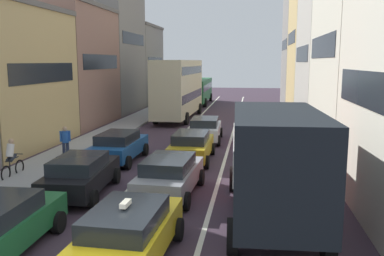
% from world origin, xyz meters
% --- Properties ---
extents(sidewalk_left, '(2.60, 64.00, 0.14)m').
position_xyz_m(sidewalk_left, '(-6.70, 20.00, 0.07)').
color(sidewalk_left, '#979797').
rests_on(sidewalk_left, ground).
extents(lane_stripe_left, '(0.16, 60.00, 0.01)m').
position_xyz_m(lane_stripe_left, '(-1.70, 20.00, 0.01)').
color(lane_stripe_left, silver).
rests_on(lane_stripe_left, ground).
extents(lane_stripe_right, '(0.16, 60.00, 0.01)m').
position_xyz_m(lane_stripe_right, '(1.70, 20.00, 0.01)').
color(lane_stripe_right, silver).
rests_on(lane_stripe_right, ground).
extents(building_row_left, '(7.20, 43.90, 13.21)m').
position_xyz_m(building_row_left, '(-12.00, 22.12, 5.28)').
color(building_row_left, gray).
rests_on(building_row_left, ground).
extents(building_row_right, '(7.20, 43.90, 13.13)m').
position_xyz_m(building_row_right, '(9.90, 23.97, 5.62)').
color(building_row_right, gray).
rests_on(building_row_right, ground).
extents(removalist_box_truck, '(2.97, 7.79, 3.58)m').
position_xyz_m(removalist_box_truck, '(3.70, 4.04, 1.97)').
color(removalist_box_truck, '#A51E1E').
rests_on(removalist_box_truck, ground).
extents(taxi_centre_lane_front, '(2.18, 4.36, 1.66)m').
position_xyz_m(taxi_centre_lane_front, '(0.09, 0.80, 0.80)').
color(taxi_centre_lane_front, yellow).
rests_on(taxi_centre_lane_front, ground).
extents(sedan_centre_lane_second, '(2.22, 4.38, 1.49)m').
position_xyz_m(sedan_centre_lane_second, '(0.05, 6.07, 0.80)').
color(sedan_centre_lane_second, gray).
rests_on(sedan_centre_lane_second, ground).
extents(wagon_left_lane_second, '(2.28, 4.40, 1.49)m').
position_xyz_m(wagon_left_lane_second, '(-3.27, 5.70, 0.80)').
color(wagon_left_lane_second, black).
rests_on(wagon_left_lane_second, ground).
extents(hatchback_centre_lane_third, '(2.06, 4.30, 1.49)m').
position_xyz_m(hatchback_centre_lane_third, '(0.05, 11.46, 0.80)').
color(hatchback_centre_lane_third, '#B29319').
rests_on(hatchback_centre_lane_third, ground).
extents(sedan_left_lane_third, '(2.13, 4.33, 1.49)m').
position_xyz_m(sedan_left_lane_third, '(-3.52, 10.87, 0.80)').
color(sedan_left_lane_third, '#194C8C').
rests_on(sedan_left_lane_third, ground).
extents(coupe_centre_lane_fourth, '(2.17, 4.36, 1.49)m').
position_xyz_m(coupe_centre_lane_fourth, '(0.12, 16.73, 0.80)').
color(coupe_centre_lane_fourth, silver).
rests_on(coupe_centre_lane_fourth, ground).
extents(sedan_right_lane_behind_truck, '(2.09, 4.31, 1.49)m').
position_xyz_m(sedan_right_lane_behind_truck, '(3.45, 11.28, 0.80)').
color(sedan_right_lane_behind_truck, beige).
rests_on(sedan_right_lane_behind_truck, ground).
extents(wagon_right_lane_far, '(2.14, 4.34, 1.49)m').
position_xyz_m(wagon_right_lane_far, '(3.32, 16.20, 0.80)').
color(wagon_right_lane_far, '#A51E1E').
rests_on(wagon_right_lane_far, ground).
extents(bus_mid_queue_primary, '(2.96, 10.55, 5.06)m').
position_xyz_m(bus_mid_queue_primary, '(-3.31, 26.38, 2.83)').
color(bus_mid_queue_primary, '#BFB793').
rests_on(bus_mid_queue_primary, ground).
extents(bus_far_queue_secondary, '(2.91, 10.54, 2.90)m').
position_xyz_m(bus_far_queue_secondary, '(-3.42, 39.09, 1.76)').
color(bus_far_queue_secondary, '#1E6033').
rests_on(bus_far_queue_secondary, ground).
extents(cyclist_on_sidewalk, '(0.50, 1.73, 1.72)m').
position_xyz_m(cyclist_on_sidewalk, '(-7.07, 7.29, 0.85)').
color(cyclist_on_sidewalk, black).
rests_on(cyclist_on_sidewalk, ground).
extents(pedestrian_mid_sidewalk, '(0.50, 0.34, 1.66)m').
position_xyz_m(pedestrian_mid_sidewalk, '(-6.49, 11.16, 0.95)').
color(pedestrian_mid_sidewalk, '#262D47').
rests_on(pedestrian_mid_sidewalk, ground).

